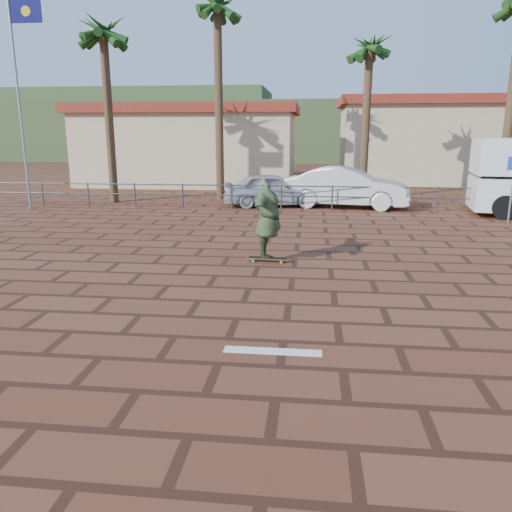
{
  "coord_description": "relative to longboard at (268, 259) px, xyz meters",
  "views": [
    {
      "loc": [
        1.19,
        -7.74,
        3.04
      ],
      "look_at": [
        0.2,
        1.16,
        0.8
      ],
      "focal_mm": 35.0,
      "sensor_mm": 36.0,
      "label": 1
    }
  ],
  "objects": [
    {
      "name": "ground",
      "position": [
        -0.19,
        -3.81,
        -0.08
      ],
      "size": [
        120.0,
        120.0,
        0.0
      ],
      "primitive_type": "plane",
      "color": "brown",
      "rests_on": "ground"
    },
    {
      "name": "paint_stripe",
      "position": [
        0.51,
        -5.01,
        -0.08
      ],
      "size": [
        1.4,
        0.22,
        0.01
      ],
      "primitive_type": "cube",
      "color": "white",
      "rests_on": "ground"
    },
    {
      "name": "guardrail",
      "position": [
        -0.19,
        8.19,
        0.6
      ],
      "size": [
        24.06,
        0.06,
        1.0
      ],
      "color": "#47494F",
      "rests_on": "ground"
    },
    {
      "name": "flagpole",
      "position": [
        -10.06,
        7.19,
        4.56
      ],
      "size": [
        1.3,
        0.1,
        8.0
      ],
      "color": "gray",
      "rests_on": "ground"
    },
    {
      "name": "palm_far_left",
      "position": [
        -7.69,
        9.69,
        6.75
      ],
      "size": [
        2.4,
        2.4,
        8.25
      ],
      "color": "brown",
      "rests_on": "ground"
    },
    {
      "name": "palm_left",
      "position": [
        -3.19,
        11.19,
        7.87
      ],
      "size": [
        2.4,
        2.4,
        9.45
      ],
      "color": "brown",
      "rests_on": "ground"
    },
    {
      "name": "palm_center",
      "position": [
        3.31,
        11.69,
        6.28
      ],
      "size": [
        2.4,
        2.4,
        7.75
      ],
      "color": "brown",
      "rests_on": "ground"
    },
    {
      "name": "building_west",
      "position": [
        -6.19,
        18.19,
        2.2
      ],
      "size": [
        12.6,
        7.6,
        4.5
      ],
      "color": "beige",
      "rests_on": "ground"
    },
    {
      "name": "building_east",
      "position": [
        7.81,
        20.19,
        2.46
      ],
      "size": [
        10.6,
        6.6,
        5.0
      ],
      "color": "beige",
      "rests_on": "ground"
    },
    {
      "name": "hill_front",
      "position": [
        -0.19,
        46.19,
        2.92
      ],
      "size": [
        70.0,
        18.0,
        6.0
      ],
      "primitive_type": "cube",
      "color": "#384C28",
      "rests_on": "ground"
    },
    {
      "name": "hill_back",
      "position": [
        -22.19,
        52.19,
        3.92
      ],
      "size": [
        35.0,
        14.0,
        8.0
      ],
      "primitive_type": "cube",
      "color": "#384C28",
      "rests_on": "ground"
    },
    {
      "name": "longboard",
      "position": [
        0.0,
        0.0,
        0.0
      ],
      "size": [
        1.0,
        0.29,
        0.1
      ],
      "rotation": [
        0.0,
        0.0,
        -0.08
      ],
      "color": "olive",
      "rests_on": "ground"
    },
    {
      "name": "skateboarder",
      "position": [
        0.0,
        0.0,
        0.92
      ],
      "size": [
        0.66,
        2.22,
        1.8
      ],
      "primitive_type": "imported",
      "rotation": [
        0.0,
        0.0,
        1.55
      ],
      "color": "#344425",
      "rests_on": "longboard"
    },
    {
      "name": "car_silver",
      "position": [
        -0.62,
        9.19,
        0.61
      ],
      "size": [
        4.27,
        2.26,
        1.38
      ],
      "primitive_type": "imported",
      "rotation": [
        0.0,
        0.0,
        1.73
      ],
      "color": "#B7B9BE",
      "rests_on": "ground"
    },
    {
      "name": "car_white",
      "position": [
        2.44,
        9.19,
        0.74
      ],
      "size": [
        5.2,
        2.56,
        1.64
      ],
      "primitive_type": "imported",
      "rotation": [
        0.0,
        0.0,
        1.4
      ],
      "color": "silver",
      "rests_on": "ground"
    }
  ]
}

